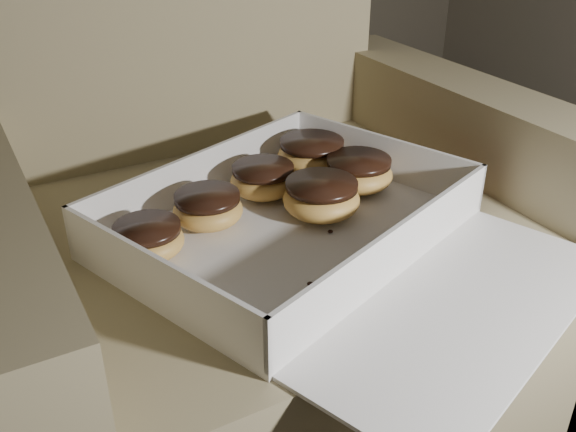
{
  "coord_description": "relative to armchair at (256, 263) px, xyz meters",
  "views": [
    {
      "loc": [
        0.01,
        0.08,
        0.81
      ],
      "look_at": [
        0.35,
        0.71,
        0.41
      ],
      "focal_mm": 40.0,
      "sensor_mm": 36.0,
      "label": 1
    }
  ],
  "objects": [
    {
      "name": "armchair",
      "position": [
        0.0,
        0.0,
        0.0
      ],
      "size": [
        0.82,
        0.7,
        0.86
      ],
      "color": "#847754",
      "rests_on": "floor"
    },
    {
      "name": "crumb_a",
      "position": [
        0.06,
        -0.11,
        0.12
      ],
      "size": [
        0.01,
        0.01,
        0.0
      ],
      "primitive_type": "ellipsoid",
      "color": "black",
      "rests_on": "bakery_box"
    },
    {
      "name": "donut_c",
      "position": [
        0.14,
        -0.06,
        0.15
      ],
      "size": [
        0.1,
        0.1,
        0.05
      ],
      "color": "gold",
      "rests_on": "bakery_box"
    },
    {
      "name": "donut_d",
      "position": [
        -0.09,
        -0.06,
        0.15
      ],
      "size": [
        0.09,
        0.09,
        0.05
      ],
      "color": "gold",
      "rests_on": "bakery_box"
    },
    {
      "name": "bakery_box",
      "position": [
        0.01,
        -0.16,
        0.13
      ],
      "size": [
        0.58,
        0.63,
        0.07
      ],
      "rotation": [
        0.0,
        0.0,
        0.36
      ],
      "color": "silver",
      "rests_on": "armchair"
    },
    {
      "name": "donut_e",
      "position": [
        0.11,
        0.02,
        0.15
      ],
      "size": [
        0.1,
        0.1,
        0.05
      ],
      "color": "gold",
      "rests_on": "bakery_box"
    },
    {
      "name": "crumb_b",
      "position": [
        0.04,
        -0.15,
        0.12
      ],
      "size": [
        0.01,
        0.01,
        0.0
      ],
      "primitive_type": "ellipsoid",
      "color": "black",
      "rests_on": "bakery_box"
    },
    {
      "name": "donut_a",
      "position": [
        0.05,
        -0.11,
        0.15
      ],
      "size": [
        0.1,
        0.1,
        0.05
      ],
      "color": "gold",
      "rests_on": "bakery_box"
    },
    {
      "name": "crumb_c",
      "position": [
        -0.05,
        -0.24,
        0.12
      ],
      "size": [
        0.01,
        0.01,
        0.0
      ],
      "primitive_type": "ellipsoid",
      "color": "black",
      "rests_on": "bakery_box"
    },
    {
      "name": "donut_b",
      "position": [
        -0.19,
        -0.09,
        0.15
      ],
      "size": [
        0.09,
        0.09,
        0.04
      ],
      "color": "gold",
      "rests_on": "bakery_box"
    },
    {
      "name": "donut_f",
      "position": [
        0.01,
        -0.02,
        0.15
      ],
      "size": [
        0.09,
        0.09,
        0.05
      ],
      "color": "gold",
      "rests_on": "bakery_box"
    }
  ]
}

